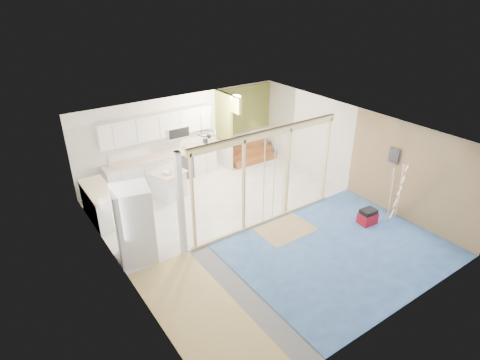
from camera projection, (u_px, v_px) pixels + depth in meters
room at (257, 181)px, 9.92m from camera, size 7.01×8.01×2.61m
floor_overlays at (257, 223)px, 10.58m from camera, size 7.00×8.00×0.03m
stud_frame at (248, 173)px, 9.65m from camera, size 4.66×0.14×2.60m
base_cabinets at (146, 178)px, 11.95m from camera, size 4.45×2.24×0.93m
upper_cabinets at (159, 126)px, 12.07m from camera, size 3.60×0.41×0.85m
green_partition at (241, 136)px, 13.81m from camera, size 2.25×1.51×2.60m
pot_rack at (206, 135)px, 10.84m from camera, size 0.52×0.52×0.72m
sheathing_panel at (413, 176)px, 10.22m from camera, size 0.02×4.00×2.60m
electrical_panel at (394, 156)px, 10.48m from camera, size 0.04×0.30×0.40m
ceiling_light at (236, 97)px, 12.28m from camera, size 0.32×0.32×0.08m
fridge at (135, 224)px, 8.88m from camera, size 0.94×0.91×1.84m
island at (169, 184)px, 11.71m from camera, size 1.07×1.07×0.83m
bowl at (168, 173)px, 11.39m from camera, size 0.26×0.26×0.06m
soap_bottle_a at (108, 161)px, 11.54m from camera, size 0.13×0.13×0.34m
soap_bottle_b at (186, 145)px, 12.82m from camera, size 0.10×0.11×0.18m
toolbox at (368, 217)px, 10.50m from camera, size 0.47×0.37×0.43m
ladder at (396, 193)px, 10.31m from camera, size 0.89×0.18×1.68m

